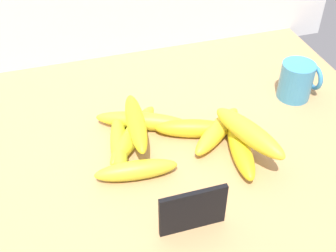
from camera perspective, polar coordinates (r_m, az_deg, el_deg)
The scene contains 12 objects.
counter_top at distance 84.00cm, azimuth -4.91°, elevation -5.01°, with size 110.00×76.00×3.00cm, color tan.
chalkboard_sign at distance 69.31cm, azimuth 3.28°, elevation -11.20°, with size 11.00×1.80×8.40cm.
coffee_mug at distance 99.59cm, azimuth 16.66°, elevation 5.76°, with size 8.74×7.24×8.45cm.
banana_0 at distance 85.27cm, azimuth -4.58°, elevation -1.10°, with size 18.61×3.62×3.62cm, color yellow.
banana_1 at distance 86.32cm, azimuth 6.54°, elevation -0.61°, with size 16.37×3.70×3.70cm, color yellow.
banana_2 at distance 82.71cm, azimuth 9.56°, elevation -3.16°, with size 15.46×3.74×3.74cm, color yellow.
banana_3 at distance 88.24cm, azimuth -3.36°, elevation 0.67°, with size 19.43×3.67×3.67cm, color yellow.
banana_4 at distance 78.17cm, azimuth -4.43°, elevation -5.87°, with size 15.05×3.57×3.57cm, color gold.
banana_5 at distance 83.63cm, azimuth -6.49°, elevation -2.42°, with size 18.61×3.25×3.25cm, color gold.
banana_6 at distance 86.40cm, azimuth 3.35°, elevation -0.31°, with size 15.45×3.73×3.73cm, color yellow.
banana_7 at distance 80.71cm, azimuth 10.63°, elevation -0.86°, with size 17.04×4.12×4.12cm, color yellow.
banana_8 at distance 82.37cm, azimuth -4.25°, elevation 0.45°, with size 17.27×3.52×3.52cm, color yellow.
Camera 1 is at (-10.27, -58.33, 61.06)cm, focal length 46.26 mm.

